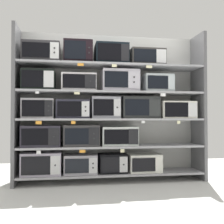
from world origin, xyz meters
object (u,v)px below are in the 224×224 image
at_px(microwave_13, 79,83).
at_px(microwave_8, 73,109).
at_px(microwave_14, 120,81).
at_px(microwave_17, 78,53).
at_px(microwave_2, 112,163).
at_px(microwave_7, 38,109).
at_px(microwave_18, 111,55).
at_px(microwave_16, 42,53).
at_px(microwave_11, 176,110).
at_px(microwave_15, 157,84).
at_px(microwave_0, 42,163).
at_px(microwave_1, 80,164).
at_px(microwave_3, 144,163).
at_px(microwave_4, 42,136).
at_px(microwave_6, 119,136).
at_px(microwave_10, 139,108).
at_px(microwave_9, 105,108).
at_px(microwave_12, 39,81).
at_px(microwave_5, 81,135).
at_px(microwave_19, 147,58).

bearing_deg(microwave_13, microwave_8, -179.97).
height_order(microwave_14, microwave_17, microwave_17).
bearing_deg(microwave_2, microwave_13, 179.98).
bearing_deg(microwave_7, microwave_17, 0.00).
bearing_deg(microwave_18, microwave_16, 179.98).
xyz_separation_m(microwave_7, microwave_11, (2.15, 0.00, -0.01)).
bearing_deg(microwave_16, microwave_15, -0.00).
height_order(microwave_11, microwave_14, microwave_14).
distance_m(microwave_15, microwave_16, 1.84).
xyz_separation_m(microwave_0, microwave_14, (1.18, 0.00, 1.25)).
relative_size(microwave_1, microwave_3, 0.98).
height_order(microwave_4, microwave_18, microwave_18).
bearing_deg(microwave_1, microwave_4, -179.99).
relative_size(microwave_6, microwave_14, 0.97).
relative_size(microwave_7, microwave_10, 0.79).
distance_m(microwave_6, microwave_9, 0.49).
xyz_separation_m(microwave_7, microwave_12, (0.01, 0.00, 0.42)).
xyz_separation_m(microwave_6, microwave_7, (-1.22, -0.00, 0.42)).
distance_m(microwave_0, microwave_3, 1.56).
relative_size(microwave_10, microwave_18, 1.15).
height_order(microwave_0, microwave_13, microwave_13).
relative_size(microwave_1, microwave_11, 0.90).
bearing_deg(microwave_14, microwave_10, 0.00).
bearing_deg(microwave_13, microwave_17, -179.29).
height_order(microwave_6, microwave_12, microwave_12).
height_order(microwave_14, microwave_15, microwave_14).
bearing_deg(microwave_3, microwave_2, -179.97).
bearing_deg(microwave_4, microwave_5, 0.00).
bearing_deg(microwave_4, microwave_13, -0.00).
distance_m(microwave_6, microwave_12, 1.47).
height_order(microwave_10, microwave_15, microwave_15).
distance_m(microwave_2, microwave_4, 1.15).
bearing_deg(microwave_0, microwave_6, 0.01).
distance_m(microwave_8, microwave_9, 0.50).
bearing_deg(microwave_1, microwave_9, -0.00).
relative_size(microwave_5, microwave_14, 0.93).
relative_size(microwave_0, microwave_11, 1.04).
xyz_separation_m(microwave_6, microwave_13, (-0.62, -0.00, 0.82)).
relative_size(microwave_0, microwave_18, 1.14).
xyz_separation_m(microwave_15, microwave_18, (-0.74, -0.00, 0.44)).
bearing_deg(microwave_2, microwave_0, 180.00).
xyz_separation_m(microwave_3, microwave_11, (0.53, -0.00, 0.83)).
bearing_deg(microwave_1, microwave_19, -0.00).
bearing_deg(microwave_1, microwave_2, -0.03).
xyz_separation_m(microwave_9, microwave_11, (1.14, -0.00, -0.03)).
relative_size(microwave_1, microwave_16, 0.91).
distance_m(microwave_8, microwave_19, 1.42).
height_order(microwave_3, microwave_15, microwave_15).
bearing_deg(microwave_0, microwave_14, 0.01).
distance_m(microwave_3, microwave_19, 1.66).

